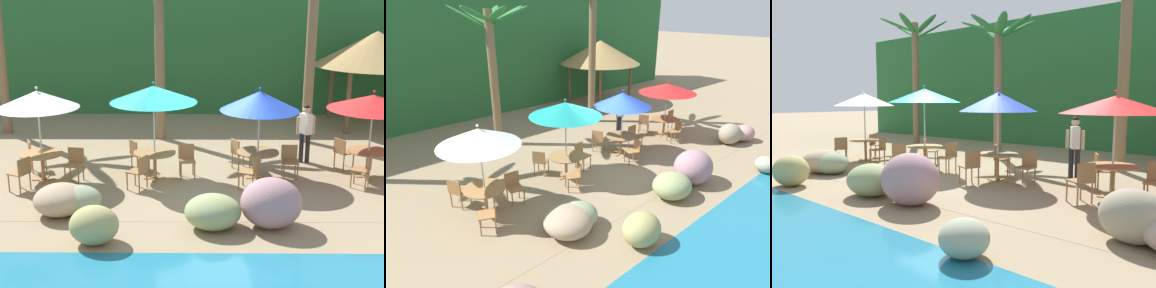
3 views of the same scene
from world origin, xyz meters
TOP-DOWN VIEW (x-y plane):
  - ground_plane at (0.00, 0.00)m, footprint 120.00×120.00m
  - terrace_deck at (0.00, 0.00)m, footprint 18.00×5.20m
  - foliage_backdrop at (0.00, 9.00)m, footprint 28.00×2.40m
  - rock_seawall at (-1.46, -2.94)m, footprint 15.54×2.96m
  - umbrella_white at (-4.18, -0.02)m, footprint 2.09×2.09m
  - dining_table_white at (-4.18, -0.02)m, footprint 1.10×1.10m
  - chair_white_seaward at (-3.33, -0.05)m, footprint 0.48×0.48m
  - chair_white_inland at (-4.62, 0.72)m, footprint 0.56×0.56m
  - chair_white_left at (-4.47, -0.82)m, footprint 0.57×0.56m
  - umbrella_teal at (-1.27, 0.12)m, footprint 2.23×2.23m
  - dining_table_teal at (-1.27, 0.12)m, footprint 1.10×1.10m
  - chair_teal_seaward at (-0.44, 0.33)m, footprint 0.47×0.48m
  - chair_teal_inland at (-1.81, 0.79)m, footprint 0.59×0.58m
  - chair_teal_left at (-1.58, -0.67)m, footprint 0.57×0.57m
  - umbrella_blue at (1.42, 0.18)m, footprint 2.03×2.03m
  - dining_table_blue at (1.42, 0.18)m, footprint 1.10×1.10m
  - chair_blue_seaward at (2.27, 0.26)m, footprint 0.43×0.43m
  - chair_blue_inland at (0.97, 0.91)m, footprint 0.57×0.56m
  - chair_blue_left at (1.19, -0.64)m, footprint 0.55×0.55m
  - umbrella_red at (4.35, 0.31)m, footprint 2.33×2.33m
  - dining_table_red at (4.35, 0.31)m, footprint 1.10×1.10m
  - chair_red_inland at (3.85, 1.01)m, footprint 0.58×0.58m
  - chair_red_left at (4.02, -0.48)m, footprint 0.58×0.57m
  - palm_tree_second at (-1.37, 4.14)m, footprint 2.83×2.94m
  - palm_tree_third at (3.39, 3.77)m, footprint 3.15×3.18m
  - palapa_hut at (6.21, 6.00)m, footprint 4.38×4.38m
  - waiter_in_white at (2.92, 1.58)m, footprint 0.52×0.39m

SIDE VIEW (x-z plane):
  - ground_plane at x=0.00m, z-range 0.00..0.00m
  - terrace_deck at x=0.00m, z-range 0.00..0.01m
  - rock_seawall at x=-1.46m, z-range -0.12..0.94m
  - chair_white_seaward at x=-3.33m, z-range 0.08..0.95m
  - chair_white_inland at x=-4.62m, z-range 0.08..0.95m
  - chair_white_left at x=-4.47m, z-range 0.08..0.95m
  - chair_teal_seaward at x=-0.44m, z-range 0.08..0.95m
  - chair_teal_inland at x=-1.81m, z-range 0.08..0.95m
  - chair_teal_left at x=-1.58m, z-range 0.08..0.95m
  - chair_blue_seaward at x=2.27m, z-range 0.08..0.95m
  - chair_blue_inland at x=0.97m, z-range 0.08..0.95m
  - chair_blue_left at x=1.19m, z-range 0.08..0.95m
  - chair_red_inland at x=3.85m, z-range 0.08..0.95m
  - chair_red_left at x=4.02m, z-range 0.08..0.95m
  - dining_table_white at x=-4.18m, z-range 0.24..0.98m
  - dining_table_teal at x=-1.27m, z-range 0.24..0.98m
  - dining_table_blue at x=1.42m, z-range 0.24..0.98m
  - dining_table_red at x=4.35m, z-range 0.24..0.98m
  - waiter_in_white at x=2.92m, z-range 0.14..1.84m
  - umbrella_red at x=4.35m, z-range 0.86..3.20m
  - umbrella_blue at x=1.42m, z-range 0.86..3.31m
  - umbrella_white at x=-4.18m, z-range 0.91..3.40m
  - umbrella_teal at x=-1.27m, z-range 0.97..3.57m
  - palapa_hut at x=6.21m, z-range 1.08..4.51m
  - foliage_backdrop at x=0.00m, z-range 0.00..6.00m
  - palm_tree_second at x=-1.37m, z-range 1.00..6.23m
  - palm_tree_third at x=3.39m, z-range 1.15..7.40m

